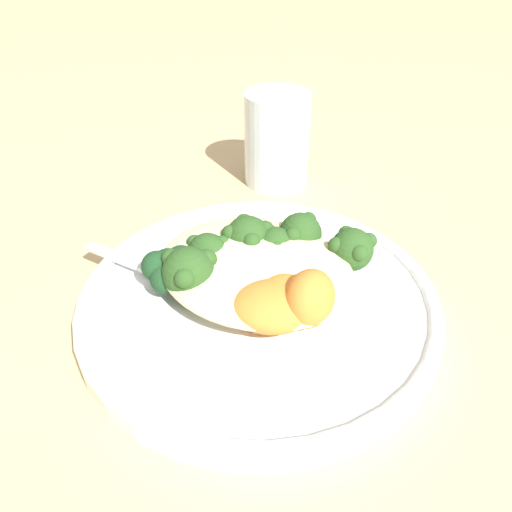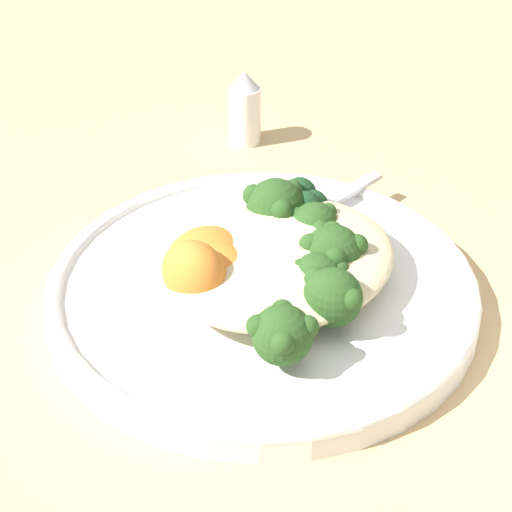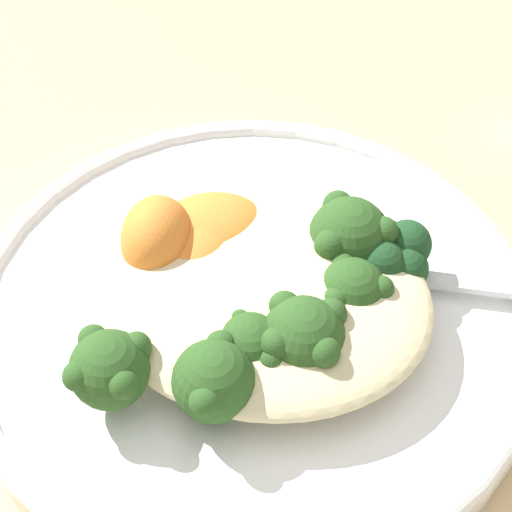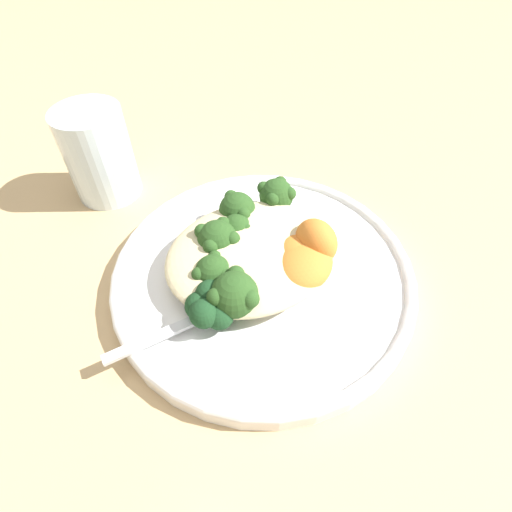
{
  "view_description": "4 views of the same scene",
  "coord_description": "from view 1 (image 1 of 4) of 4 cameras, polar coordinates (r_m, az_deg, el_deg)",
  "views": [
    {
      "loc": [
        0.17,
        -0.26,
        0.28
      ],
      "look_at": [
        0.01,
        0.0,
        0.06
      ],
      "focal_mm": 35.0,
      "sensor_mm": 36.0,
      "label": 1
    },
    {
      "loc": [
        0.34,
        0.34,
        0.36
      ],
      "look_at": [
        0.02,
        0.02,
        0.05
      ],
      "focal_mm": 60.0,
      "sensor_mm": 36.0,
      "label": 2
    },
    {
      "loc": [
        -0.05,
        0.27,
        0.36
      ],
      "look_at": [
        0.01,
        -0.01,
        0.04
      ],
      "focal_mm": 60.0,
      "sensor_mm": 36.0,
      "label": 3
    },
    {
      "loc": [
        -0.11,
        -0.21,
        0.32
      ],
      "look_at": [
        -0.0,
        -0.01,
        0.06
      ],
      "focal_mm": 28.0,
      "sensor_mm": 36.0,
      "label": 4
    }
  ],
  "objects": [
    {
      "name": "ground_plane",
      "position": [
        0.42,
        -1.16,
        -6.21
      ],
      "size": [
        4.0,
        4.0,
        0.0
      ],
      "primitive_type": "plane",
      "color": "tan"
    },
    {
      "name": "plate",
      "position": [
        0.41,
        0.27,
        -5.01
      ],
      "size": [
        0.29,
        0.29,
        0.02
      ],
      "color": "white",
      "rests_on": "ground_plane"
    },
    {
      "name": "quinoa_mound",
      "position": [
        0.41,
        -0.51,
        -1.13
      ],
      "size": [
        0.16,
        0.14,
        0.03
      ],
      "primitive_type": "ellipsoid",
      "color": "beige",
      "rests_on": "plate"
    },
    {
      "name": "broccoli_stalk_0",
      "position": [
        0.42,
        9.82,
        0.14
      ],
      "size": [
        0.06,
        0.1,
        0.04
      ],
      "rotation": [
        0.0,
        0.0,
        1.13
      ],
      "color": "#ADC675",
      "rests_on": "plate"
    },
    {
      "name": "broccoli_stalk_1",
      "position": [
        0.43,
        4.56,
        1.39
      ],
      "size": [
        0.04,
        0.1,
        0.04
      ],
      "rotation": [
        0.0,
        0.0,
        1.75
      ],
      "color": "#ADC675",
      "rests_on": "plate"
    },
    {
      "name": "broccoli_stalk_2",
      "position": [
        0.42,
        1.91,
        0.03
      ],
      "size": [
        0.06,
        0.08,
        0.03
      ],
      "rotation": [
        0.0,
        0.0,
        2.08
      ],
      "color": "#ADC675",
      "rests_on": "plate"
    },
    {
      "name": "broccoli_stalk_3",
      "position": [
        0.42,
        -0.55,
        1.17
      ],
      "size": [
        0.1,
        0.08,
        0.04
      ],
      "rotation": [
        0.0,
        0.0,
        2.45
      ],
      "color": "#ADC675",
      "rests_on": "plate"
    },
    {
      "name": "broccoli_stalk_4",
      "position": [
        0.41,
        -4.19,
        -0.56
      ],
      "size": [
        0.09,
        0.04,
        0.03
      ],
      "rotation": [
        0.0,
        0.0,
        3.05
      ],
      "color": "#ADC675",
      "rests_on": "plate"
    },
    {
      "name": "broccoli_stalk_5",
      "position": [
        0.39,
        -6.7,
        -2.14
      ],
      "size": [
        0.1,
        0.06,
        0.04
      ],
      "rotation": [
        0.0,
        0.0,
        3.56
      ],
      "color": "#ADC675",
      "rests_on": "plate"
    },
    {
      "name": "sweet_potato_chunk_0",
      "position": [
        0.37,
        6.11,
        -4.87
      ],
      "size": [
        0.04,
        0.05,
        0.04
      ],
      "primitive_type": "ellipsoid",
      "rotation": [
        0.0,
        0.0,
        4.81
      ],
      "color": "orange",
      "rests_on": "plate"
    },
    {
      "name": "sweet_potato_chunk_1",
      "position": [
        0.37,
        2.87,
        -4.89
      ],
      "size": [
        0.05,
        0.06,
        0.03
      ],
      "primitive_type": "ellipsoid",
      "rotation": [
        0.0,
        0.0,
        4.67
      ],
      "color": "orange",
      "rests_on": "plate"
    },
    {
      "name": "sweet_potato_chunk_2",
      "position": [
        0.37,
        2.0,
        -5.69
      ],
      "size": [
        0.08,
        0.08,
        0.03
      ],
      "primitive_type": "ellipsoid",
      "rotation": [
        0.0,
        0.0,
        3.78
      ],
      "color": "orange",
      "rests_on": "plate"
    },
    {
      "name": "kale_tuft",
      "position": [
        0.41,
        -9.75,
        -1.42
      ],
      "size": [
        0.04,
        0.05,
        0.03
      ],
      "color": "#193D1E",
      "rests_on": "plate"
    },
    {
      "name": "spoon",
      "position": [
        0.42,
        -10.57,
        -1.99
      ],
      "size": [
        0.12,
        0.03,
        0.01
      ],
      "rotation": [
        0.0,
        0.0,
        3.18
      ],
      "color": "silver",
      "rests_on": "plate"
    },
    {
      "name": "water_glass",
      "position": [
        0.59,
        2.4,
        13.2
      ],
      "size": [
        0.08,
        0.08,
        0.11
      ],
      "primitive_type": "cylinder",
      "color": "silver",
      "rests_on": "ground_plane"
    }
  ]
}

